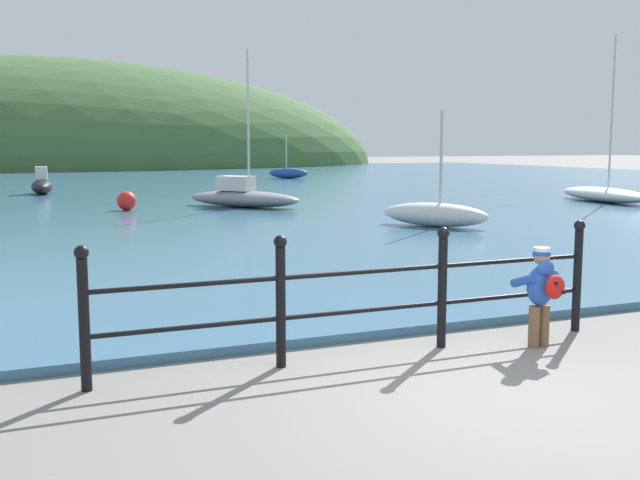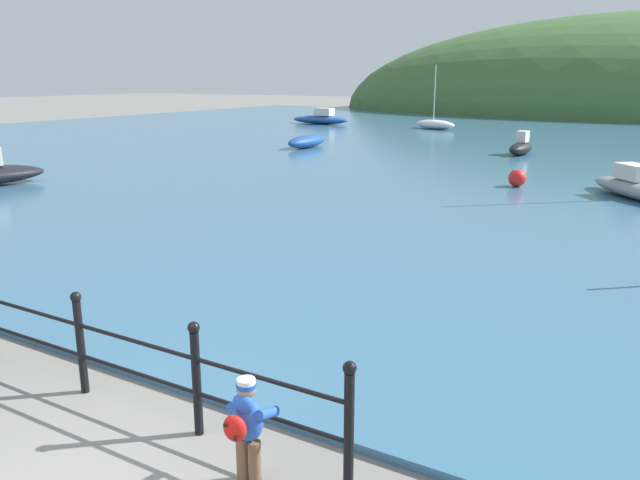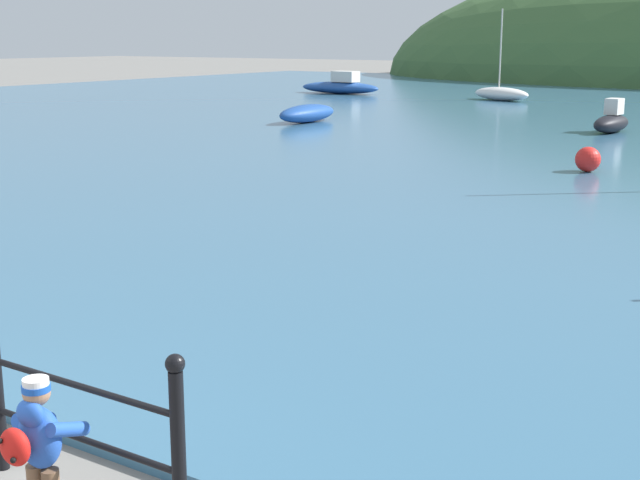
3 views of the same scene
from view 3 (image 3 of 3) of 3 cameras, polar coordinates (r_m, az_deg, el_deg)
child_in_coat at (r=5.83m, az=-17.62°, el=-12.15°), size 0.40×0.54×1.00m
boat_green_fishing at (r=29.26m, az=18.16°, el=7.22°), size 0.92×2.25×1.04m
boat_far_right at (r=31.22m, az=-0.82°, el=8.11°), size 1.04×3.08×0.61m
boat_twin_mast at (r=47.01m, az=1.32°, el=9.80°), size 4.55×1.58×1.16m
boat_white_sailboat at (r=42.83m, az=11.53°, el=9.18°), size 3.41×2.26×4.15m
mooring_buoy at (r=20.52m, az=16.77°, el=4.97°), size 0.55×0.55×0.55m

